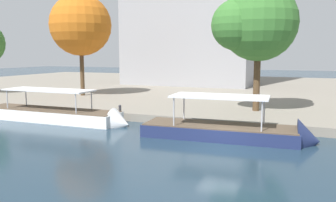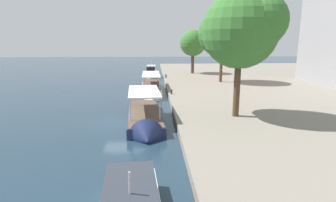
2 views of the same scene
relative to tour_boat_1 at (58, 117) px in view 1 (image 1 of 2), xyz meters
The scene contains 7 objects.
ground_plane 15.60m from the tour_boat_1, 11.81° to the right, with size 220.00×220.00×0.00m, color #1E3342.
dock_promenade 33.54m from the tour_boat_1, 62.93° to the left, with size 120.00×55.00×0.69m, color gray.
tour_boat_1 is the anchor object (origin of this frame).
tour_boat_2 15.71m from the tour_boat_1, ahead, with size 12.10×3.89×4.19m.
mooring_bollard_0 5.43m from the tour_boat_1, 30.89° to the left, with size 0.26×0.26×0.66m.
tree_0 19.55m from the tour_boat_1, 27.69° to the left, with size 7.37×7.27×11.38m.
tree_1 16.40m from the tour_boat_1, 116.94° to the left, with size 7.49×7.49×12.41m.
Camera 1 is at (5.14, -21.08, 5.90)m, focal length 37.49 mm.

